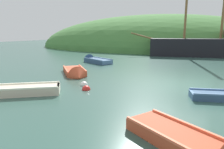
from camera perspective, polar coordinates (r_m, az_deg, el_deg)
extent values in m
plane|color=#33564C|center=(12.24, 19.75, -2.70)|extent=(120.00, 120.00, 0.00)
ellipsoid|color=#477F3D|center=(41.62, 11.74, 7.22)|extent=(48.40, 27.40, 12.59)
cube|color=black|center=(28.47, 23.78, 6.08)|extent=(13.35, 5.98, 2.97)
cube|color=#997A51|center=(28.40, 24.01, 8.96)|extent=(12.79, 5.58, 0.10)
cylinder|color=olive|center=(28.00, 8.29, 10.51)|extent=(2.94, 0.66, 0.97)
cylinder|color=olive|center=(29.04, 28.65, 17.26)|extent=(0.30, 0.30, 8.63)
cube|color=#335175|center=(20.02, -3.95, 3.59)|extent=(3.30, 2.61, 0.51)
cone|color=#335175|center=(21.60, -6.86, 4.11)|extent=(1.24, 1.42, 1.21)
cube|color=#4F75A1|center=(18.82, -1.36, 3.35)|extent=(0.66, 1.06, 0.36)
cube|color=#4F75A1|center=(20.43, -4.82, 4.28)|extent=(0.73, 1.11, 0.05)
cube|color=#4F75A1|center=(19.56, -3.06, 3.99)|extent=(0.73, 1.11, 0.05)
cube|color=#4F75A1|center=(20.32, -2.58, 4.53)|extent=(2.67, 1.54, 0.07)
cube|color=#4F75A1|center=(19.65, -5.39, 4.26)|extent=(2.67, 1.54, 0.07)
cube|color=#C64C2D|center=(15.03, -10.40, 0.73)|extent=(2.89, 3.09, 0.45)
cone|color=#C64C2D|center=(13.24, -9.31, -0.67)|extent=(1.41, 1.34, 1.23)
cube|color=#FF6E48|center=(16.42, -11.09, 1.83)|extent=(0.97, 0.84, 0.32)
cube|color=#FF6E48|center=(14.50, -10.14, 1.01)|extent=(1.02, 0.90, 0.05)
cube|color=#FF6E48|center=(15.51, -10.69, 1.66)|extent=(1.02, 0.90, 0.05)
cube|color=#FF6E48|center=(14.92, -12.74, 1.55)|extent=(1.93, 2.27, 0.07)
cube|color=#FF6E48|center=(15.08, -8.16, 1.82)|extent=(1.93, 2.27, 0.07)
cube|color=#335175|center=(10.17, 27.56, -5.64)|extent=(2.56, 1.44, 0.41)
cube|color=#4F75A1|center=(9.84, 21.18, -5.27)|extent=(0.30, 0.84, 0.29)
cube|color=#4F75A1|center=(10.00, 25.34, -4.85)|extent=(0.37, 0.87, 0.05)
cube|color=#4F75A1|center=(9.72, 28.45, -5.03)|extent=(2.32, 0.61, 0.07)
cube|color=#4F75A1|center=(10.49, 26.96, -3.76)|extent=(2.32, 0.61, 0.07)
cube|color=beige|center=(10.56, -22.33, -4.35)|extent=(3.09, 2.53, 0.50)
cube|color=white|center=(10.34, -14.58, -3.74)|extent=(0.64, 0.90, 0.35)
cube|color=white|center=(10.63, -25.14, -3.42)|extent=(0.70, 0.95, 0.05)
cube|color=white|center=(10.42, -19.62, -3.29)|extent=(0.70, 0.95, 0.05)
cube|color=white|center=(10.98, -21.92, -2.24)|extent=(2.48, 1.64, 0.07)
cube|color=white|center=(10.01, -23.02, -3.59)|extent=(2.48, 1.64, 0.07)
cube|color=#C64C2D|center=(5.93, 16.85, -16.53)|extent=(2.86, 2.44, 0.45)
cube|color=#FF6E48|center=(6.69, 8.14, -12.20)|extent=(0.67, 0.93, 0.31)
cube|color=#FF6E48|center=(5.62, 20.80, -16.58)|extent=(0.74, 0.98, 0.05)
cube|color=#FF6E48|center=(6.13, 13.46, -13.70)|extent=(0.74, 0.98, 0.05)
cube|color=#FF6E48|center=(5.45, 13.31, -15.96)|extent=(2.22, 1.52, 0.07)
cube|color=#FF6E48|center=(6.21, 20.18, -12.82)|extent=(2.22, 1.52, 0.07)
sphere|color=white|center=(11.54, -7.77, -2.95)|extent=(0.43, 0.43, 0.43)
sphere|color=yellow|center=(17.31, -10.92, 1.74)|extent=(0.39, 0.39, 0.39)
sphere|color=red|center=(10.63, -7.15, -4.18)|extent=(0.44, 0.44, 0.44)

